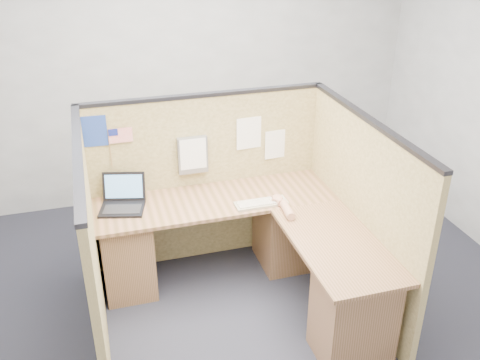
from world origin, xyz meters
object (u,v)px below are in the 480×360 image
object	(u,v)px
mouse	(277,200)
l_desk	(251,256)
laptop	(121,200)
keyboard	(261,203)

from	to	relation	value
mouse	l_desk	bearing A→B (deg)	-145.99
laptop	keyboard	xyz separation A→B (m)	(1.08, -0.29, -0.05)
l_desk	keyboard	xyz separation A→B (m)	(0.14, 0.20, 0.35)
mouse	laptop	bearing A→B (deg)	166.33
laptop	mouse	xyz separation A→B (m)	(1.21, -0.30, -0.04)
l_desk	mouse	size ratio (longest dim) A/B	19.72
laptop	mouse	size ratio (longest dim) A/B	4.06
l_desk	keyboard	bearing A→B (deg)	53.82
keyboard	mouse	bearing A→B (deg)	-3.66
l_desk	laptop	world-z (taller)	laptop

